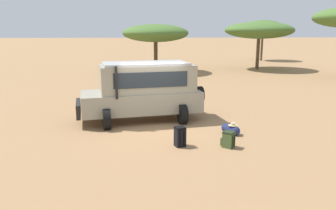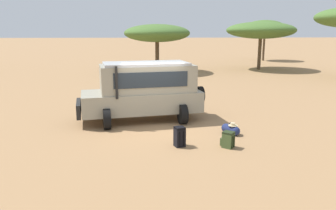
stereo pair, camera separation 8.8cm
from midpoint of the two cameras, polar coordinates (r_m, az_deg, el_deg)
name	(u,v)px [view 1 (the left image)]	position (r m, az deg, el deg)	size (l,w,h in m)	color
ground_plane	(154,127)	(12.96, -2.63, -3.85)	(320.00, 320.00, 0.00)	#9E754C
safari_vehicle	(144,90)	(13.72, -4.44, 2.64)	(5.47, 3.28, 2.44)	gray
backpack_beside_front_wheel	(180,137)	(10.77, 1.83, -5.55)	(0.40, 0.45, 0.66)	black
backpack_cluster_center	(228,140)	(10.86, 10.23, -5.95)	(0.49, 0.47, 0.53)	#42562D
duffel_bag_low_black_case	(231,129)	(12.28, 10.66, -4.15)	(0.59, 0.74, 0.44)	navy
acacia_tree_left_mid	(156,33)	(29.95, -2.27, 12.38)	(5.89, 6.41, 4.27)	brown
acacia_tree_centre_back	(259,30)	(33.20, 15.52, 12.42)	(6.57, 6.16, 4.53)	brown
acacia_tree_right_mid	(263,26)	(43.20, 16.18, 13.06)	(4.48, 4.07, 4.97)	brown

